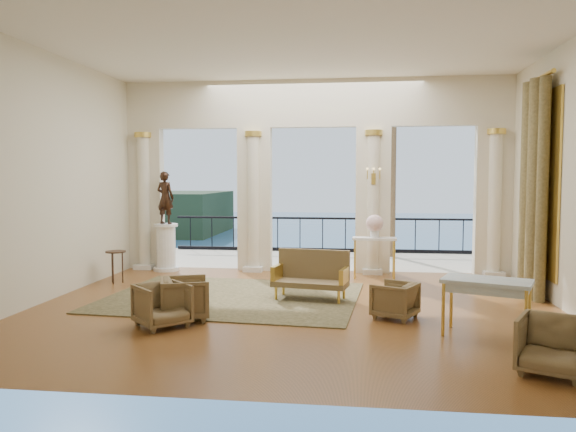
# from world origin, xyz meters

# --- Properties ---
(floor) EXTENTS (9.00, 9.00, 0.00)m
(floor) POSITION_xyz_m (0.00, 0.00, 0.00)
(floor) COLOR #462A11
(floor) RESTS_ON ground
(room_walls) EXTENTS (9.00, 9.00, 9.00)m
(room_walls) POSITION_xyz_m (0.00, -1.12, 2.88)
(room_walls) COLOR beige
(room_walls) RESTS_ON ground
(arcade) EXTENTS (9.00, 0.56, 4.50)m
(arcade) POSITION_xyz_m (-0.00, 3.82, 2.58)
(arcade) COLOR beige
(arcade) RESTS_ON ground
(terrace) EXTENTS (10.00, 3.60, 0.10)m
(terrace) POSITION_xyz_m (0.00, 5.80, -0.05)
(terrace) COLOR #AFA38F
(terrace) RESTS_ON ground
(balustrade) EXTENTS (9.00, 0.06, 1.03)m
(balustrade) POSITION_xyz_m (0.00, 7.40, 0.41)
(balustrade) COLOR black
(balustrade) RESTS_ON terrace
(palm_tree) EXTENTS (2.00, 2.00, 4.50)m
(palm_tree) POSITION_xyz_m (2.00, 6.60, 4.09)
(palm_tree) COLOR #4C3823
(palm_tree) RESTS_ON terrace
(headland) EXTENTS (22.00, 18.00, 6.00)m
(headland) POSITION_xyz_m (-30.00, 70.00, -3.00)
(headland) COLOR black
(headland) RESTS_ON sea
(sea) EXTENTS (160.00, 160.00, 0.00)m
(sea) POSITION_xyz_m (0.00, 60.00, -6.00)
(sea) COLOR #1E4E8E
(sea) RESTS_ON ground
(curtain) EXTENTS (0.33, 1.40, 4.09)m
(curtain) POSITION_xyz_m (4.28, 1.50, 2.02)
(curtain) COLOR brown
(curtain) RESTS_ON ground
(window_frame) EXTENTS (0.04, 1.60, 3.40)m
(window_frame) POSITION_xyz_m (4.47, 1.50, 2.10)
(window_frame) COLOR gold
(window_frame) RESTS_ON room_walls
(wall_sconce) EXTENTS (0.30, 0.11, 0.33)m
(wall_sconce) POSITION_xyz_m (1.40, 3.51, 2.23)
(wall_sconce) COLOR gold
(wall_sconce) RESTS_ON arcade
(rug) EXTENTS (4.84, 3.91, 0.02)m
(rug) POSITION_xyz_m (-1.24, 0.73, 0.01)
(rug) COLOR #2E3019
(rug) RESTS_ON ground
(armchair_a) EXTENTS (0.96, 0.96, 0.72)m
(armchair_a) POSITION_xyz_m (-1.83, -1.40, 0.36)
(armchair_a) COLOR #45371E
(armchair_a) RESTS_ON ground
(armchair_b) EXTENTS (0.93, 0.91, 0.73)m
(armchair_b) POSITION_xyz_m (3.27, -2.80, 0.36)
(armchair_b) COLOR #45371E
(armchair_b) RESTS_ON ground
(armchair_c) EXTENTS (0.79, 0.81, 0.64)m
(armchair_c) POSITION_xyz_m (1.66, -0.44, 0.32)
(armchair_c) COLOR #45371E
(armchair_c) RESTS_ON ground
(armchair_d) EXTENTS (0.88, 0.91, 0.74)m
(armchair_d) POSITION_xyz_m (-1.62, -0.95, 0.37)
(armchair_d) COLOR #45371E
(armchair_d) RESTS_ON ground
(settee) EXTENTS (1.44, 0.81, 0.90)m
(settee) POSITION_xyz_m (0.22, 0.80, 0.44)
(settee) COLOR #45371E
(settee) RESTS_ON ground
(game_table) EXTENTS (1.34, 1.02, 0.81)m
(game_table) POSITION_xyz_m (2.87, -1.31, 0.73)
(game_table) COLOR #A9C4D4
(game_table) RESTS_ON ground
(pedestal) EXTENTS (0.61, 0.61, 1.12)m
(pedestal) POSITION_xyz_m (-3.50, 3.49, 0.54)
(pedestal) COLOR silver
(pedestal) RESTS_ON ground
(statue) EXTENTS (0.52, 0.42, 1.25)m
(statue) POSITION_xyz_m (-3.50, 3.49, 1.75)
(statue) COLOR black
(statue) RESTS_ON pedestal
(console_table) EXTENTS (0.97, 0.40, 0.91)m
(console_table) POSITION_xyz_m (1.42, 3.05, 0.76)
(console_table) COLOR silver
(console_table) RESTS_ON ground
(urn) EXTENTS (0.38, 0.38, 0.50)m
(urn) POSITION_xyz_m (1.42, 3.05, 1.20)
(urn) COLOR silver
(urn) RESTS_ON console_table
(side_table) EXTENTS (0.42, 0.42, 0.68)m
(side_table) POSITION_xyz_m (-4.00, 1.80, 0.59)
(side_table) COLOR black
(side_table) RESTS_ON ground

